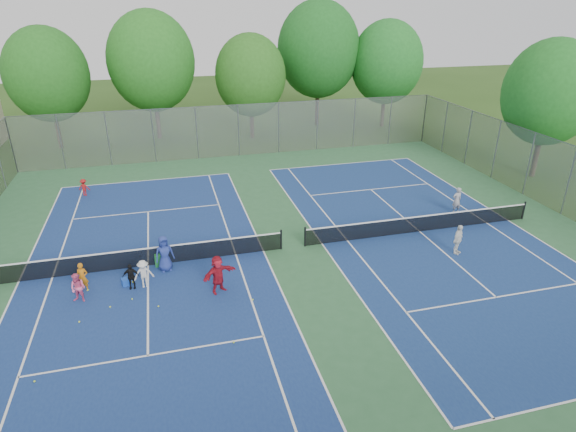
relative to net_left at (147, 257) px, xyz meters
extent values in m
plane|color=#2A4A17|center=(7.00, 0.00, -0.46)|extent=(120.00, 120.00, 0.00)
cube|color=#2D5F37|center=(7.00, 0.00, -0.45)|extent=(32.00, 32.00, 0.01)
cube|color=navy|center=(0.00, 0.00, -0.44)|extent=(10.97, 23.77, 0.01)
cube|color=navy|center=(14.00, 0.00, -0.44)|extent=(10.97, 23.77, 0.01)
cube|color=black|center=(0.00, 0.00, 0.00)|extent=(12.87, 0.10, 0.91)
cube|color=black|center=(14.00, 0.00, 0.00)|extent=(12.87, 0.10, 0.91)
cube|color=gray|center=(7.00, 16.00, 1.54)|extent=(32.00, 0.10, 4.00)
cube|color=gray|center=(23.00, 0.00, 1.54)|extent=(0.10, 32.00, 4.00)
cylinder|color=#443326|center=(-7.00, 22.00, 1.29)|extent=(0.36, 0.36, 3.50)
ellipsoid|color=#215E1B|center=(-7.00, 22.00, 5.45)|extent=(6.40, 6.40, 7.36)
cylinder|color=#443326|center=(1.00, 23.00, 1.47)|extent=(0.36, 0.36, 3.85)
ellipsoid|color=#23661D|center=(1.00, 23.00, 6.10)|extent=(7.20, 7.20, 8.28)
cylinder|color=#443326|center=(9.00, 21.00, 1.12)|extent=(0.36, 0.36, 3.15)
ellipsoid|color=#285E1B|center=(9.00, 21.00, 4.95)|extent=(6.00, 6.00, 6.90)
cylinder|color=#443326|center=(16.00, 24.00, 1.65)|extent=(0.36, 0.36, 4.20)
ellipsoid|color=#1A591D|center=(16.00, 24.00, 6.59)|extent=(7.60, 7.60, 8.74)
cylinder|color=#443326|center=(22.00, 22.00, 1.29)|extent=(0.36, 0.36, 3.50)
ellipsoid|color=#1D6722|center=(22.00, 22.00, 5.52)|extent=(6.60, 6.60, 7.59)
cylinder|color=#443326|center=(26.00, 6.00, 1.29)|extent=(0.36, 0.36, 3.50)
ellipsoid|color=#1C621E|center=(26.00, 6.00, 5.29)|extent=(6.00, 6.00, 6.90)
cube|color=#1846B5|center=(-0.90, -1.43, -0.30)|extent=(0.45, 0.45, 0.31)
cube|color=#238133|center=(0.49, -0.15, -0.16)|extent=(0.30, 0.30, 0.59)
imported|color=#BF6D12|center=(-2.59, -1.45, 0.20)|extent=(0.53, 0.39, 1.31)
imported|color=#EE5C8E|center=(-2.67, -2.27, 0.19)|extent=(0.76, 0.69, 1.29)
imported|color=beige|center=(-0.11, -1.80, 0.18)|extent=(0.88, 0.57, 1.28)
imported|color=black|center=(-0.64, -1.78, 0.13)|extent=(0.71, 0.34, 1.17)
imported|color=navy|center=(0.81, -0.60, 0.40)|extent=(0.95, 0.74, 1.72)
imported|color=#AC1828|center=(2.92, -2.99, 0.39)|extent=(1.63, 1.15, 1.69)
imported|color=#A11717|center=(-3.82, 10.08, 0.09)|extent=(0.80, 0.61, 1.10)
imported|color=#9C9C9F|center=(17.23, 1.75, 0.33)|extent=(0.59, 0.40, 1.56)
imported|color=white|center=(14.52, -2.60, 0.30)|extent=(0.95, 0.79, 1.52)
sphere|color=#B6DC33|center=(-0.63, -2.71, -0.42)|extent=(0.07, 0.07, 0.07)
sphere|color=#B9D230|center=(0.41, -3.52, -0.42)|extent=(0.07, 0.07, 0.07)
sphere|color=#A8C12D|center=(-0.76, -1.22, -0.42)|extent=(0.07, 0.07, 0.07)
sphere|color=#D0EF37|center=(-1.47, -3.06, -0.42)|extent=(0.07, 0.07, 0.07)
sphere|color=#9FC12C|center=(2.99, -6.51, -0.42)|extent=(0.07, 0.07, 0.07)
sphere|color=#B1D732|center=(-3.54, -6.77, -0.42)|extent=(0.07, 0.07, 0.07)
sphere|color=#E2F338|center=(-2.54, -3.79, -0.42)|extent=(0.07, 0.07, 0.07)
sphere|color=#C4EC37|center=(4.17, -4.03, -0.42)|extent=(0.07, 0.07, 0.07)
sphere|color=#D5E836|center=(-0.64, -1.36, -0.42)|extent=(0.07, 0.07, 0.07)
sphere|color=#CBE936|center=(-2.47, -1.53, -0.42)|extent=(0.07, 0.07, 0.07)
camera|label=1|loc=(1.33, -20.41, 10.88)|focal=30.00mm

